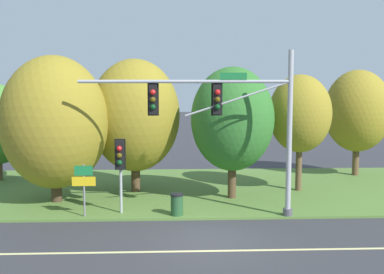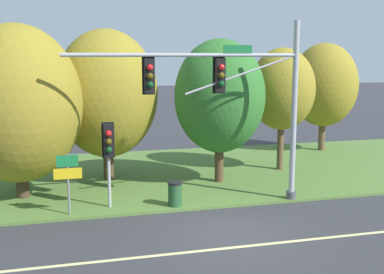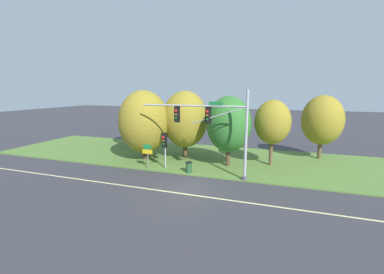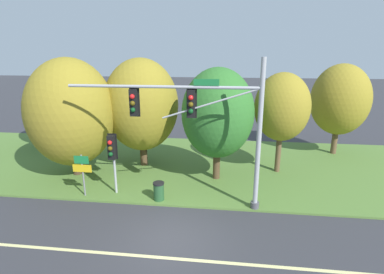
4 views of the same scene
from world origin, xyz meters
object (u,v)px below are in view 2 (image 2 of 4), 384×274
Objects in this scene: tree_mid_verge at (220,96)px; pedestrian_signal_near_kerb at (109,146)px; traffic_signal_mast at (234,92)px; tree_left_of_mast at (18,104)px; tree_right_far at (324,85)px; trash_bin at (175,194)px; tree_tall_centre at (282,89)px; tree_behind_signpost at (107,94)px; route_sign_post at (68,175)px.

pedestrian_signal_near_kerb is at bearing -152.26° from tree_mid_verge.
traffic_signal_mast reaches higher than tree_left_of_mast.
tree_right_far is 6.88× the size of trash_bin.
tree_tall_centre is 6.11m from tree_right_far.
traffic_signal_mast reaches higher than pedestrian_signal_near_kerb.
tree_mid_verge is (5.13, 2.70, 1.50)m from pedestrian_signal_near_kerb.
trash_bin is (-2.21, 0.25, -3.83)m from traffic_signal_mast.
tree_left_of_mast is 1.07× the size of tree_right_far.
tree_left_of_mast reaches higher than tree_behind_signpost.
traffic_signal_mast is 9.54× the size of trash_bin.
tree_left_of_mast is at bearing 154.73° from trash_bin.
tree_right_far is (13.08, 3.90, -0.02)m from tree_behind_signpost.
tree_behind_signpost is (1.81, 4.69, 2.48)m from route_sign_post.
tree_left_of_mast is at bearing -177.50° from tree_mid_verge.
pedestrian_signal_near_kerb is at bearing 171.83° from trash_bin.
trash_bin is at bearing -142.09° from tree_right_far.
traffic_signal_mast is at bearing -134.91° from tree_right_far.
pedestrian_signal_near_kerb is 9.91m from tree_tall_centre.
tree_left_of_mast is 17.69m from tree_right_far.
pedestrian_signal_near_kerb is at bearing -35.52° from tree_left_of_mast.
route_sign_post is at bearing -111.11° from tree_behind_signpost.
tree_left_of_mast is 1.14× the size of tree_tall_centre.
pedestrian_signal_near_kerb is at bearing 172.64° from traffic_signal_mast.
tree_mid_verge reaches higher than trash_bin.
tree_left_of_mast is at bearing -160.53° from tree_right_far.
route_sign_post is at bearing 177.79° from traffic_signal_mast.
tree_right_far is (14.89, 8.59, 2.45)m from route_sign_post.
route_sign_post is 0.37× the size of tree_tall_centre.
trash_bin is (2.40, -0.34, -1.88)m from pedestrian_signal_near_kerb.
trash_bin is at bearing -66.06° from tree_behind_signpost.
pedestrian_signal_near_kerb is at bearing 13.70° from route_sign_post.
tree_behind_signpost reaches higher than trash_bin.
trash_bin is (5.67, -2.68, -3.29)m from tree_left_of_mast.
traffic_signal_mast is at bearing -98.82° from tree_mid_verge.
tree_behind_signpost reaches higher than tree_mid_verge.
traffic_signal_mast is at bearing -131.22° from tree_tall_centre.
tree_right_far is (16.68, 5.90, 0.16)m from tree_left_of_mast.
pedestrian_signal_near_kerb is 4.25m from tree_left_of_mast.
tree_behind_signpost is 13.65m from tree_right_far.
route_sign_post is at bearing -156.11° from tree_tall_centre.
trash_bin is (-2.72, -3.04, -3.38)m from tree_mid_verge.
traffic_signal_mast is at bearing -6.48° from trash_bin.
pedestrian_signal_near_kerb is 5.98m from tree_mid_verge.
tree_left_of_mast is 1.01× the size of tree_behind_signpost.
tree_behind_signpost is at bearing 113.94° from trash_bin.
tree_behind_signpost is at bearing -163.40° from tree_right_far.
traffic_signal_mast is at bearing -2.21° from route_sign_post.
route_sign_post is 7.66m from tree_mid_verge.
traffic_signal_mast is 12.46m from tree_right_far.
tree_behind_signpost reaches higher than tree_tall_centre.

